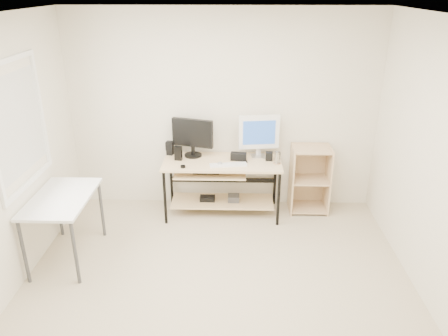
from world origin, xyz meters
The scene contains 16 objects.
room centered at (-0.14, 0.04, 1.32)m, with size 4.01×4.01×2.62m.
desk centered at (-0.03, 1.66, 0.54)m, with size 1.50×0.65×0.75m.
side_table centered at (-1.68, 0.60, 0.67)m, with size 0.60×1.00×0.75m.
shelf_unit centered at (1.15, 1.82, 0.45)m, with size 0.50×0.40×0.90m.
black_monitor centered at (-0.39, 1.82, 1.04)m, with size 0.54×0.23×0.50m.
white_imac centered at (0.47, 1.82, 1.07)m, with size 0.52×0.17×0.56m.
keyboard centered at (0.08, 1.51, 0.76)m, with size 0.46×0.13×0.02m, color white.
mouse centered at (-0.02, 1.53, 0.77)m, with size 0.06×0.10×0.03m, color #B3B3B8.
center_speaker centered at (0.21, 1.70, 0.80)m, with size 0.20×0.09×0.10m, color black.
speaker_left centered at (-0.70, 1.87, 0.84)m, with size 0.11×0.11×0.18m.
speaker_right centered at (0.60, 1.71, 0.80)m, with size 0.09×0.09×0.11m, color black.
audio_controller centered at (-0.56, 1.68, 0.84)m, with size 0.09×0.06×0.18m, color black.
volume_puck centered at (-0.48, 1.43, 0.76)m, with size 0.06×0.06×0.03m, color black.
smartphone centered at (0.28, 1.66, 0.75)m, with size 0.06×0.11×0.01m, color black.
coaster centered at (0.69, 1.60, 0.75)m, with size 0.09×0.09×0.01m, color #9E6E47.
drinking_glass centered at (0.69, 1.60, 0.83)m, with size 0.07×0.07×0.15m, color white.
Camera 1 is at (0.17, -3.48, 2.84)m, focal length 35.00 mm.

